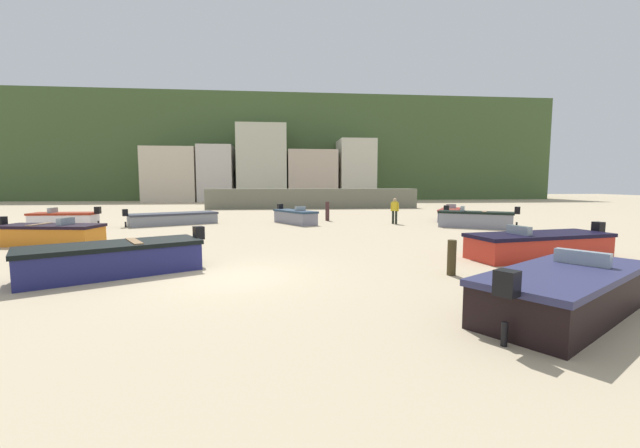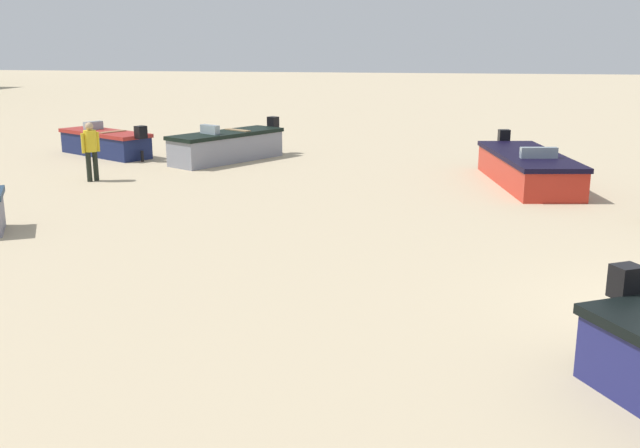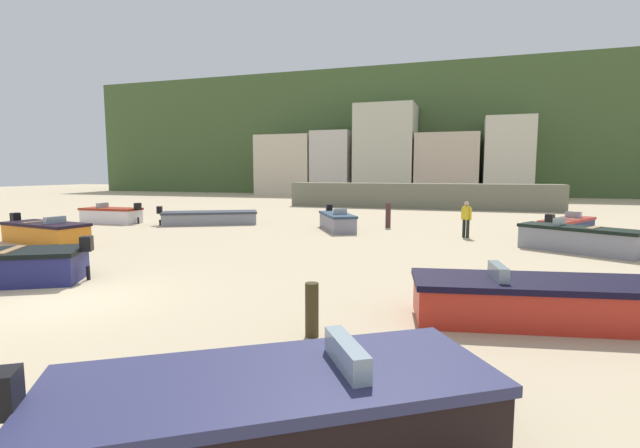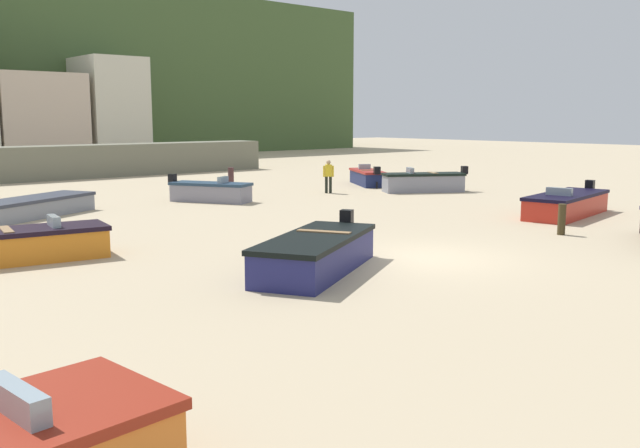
{
  "view_description": "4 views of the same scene",
  "coord_description": "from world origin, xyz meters",
  "px_view_note": "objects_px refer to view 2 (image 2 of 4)",
  "views": [
    {
      "loc": [
        1.35,
        -10.75,
        2.51
      ],
      "look_at": [
        3.32,
        8.28,
        0.57
      ],
      "focal_mm": 22.28,
      "sensor_mm": 36.0,
      "label": 1
    },
    {
      "loc": [
        -9.7,
        3.98,
        3.75
      ],
      "look_at": [
        2.74,
        6.1,
        0.55
      ],
      "focal_mm": 40.49,
      "sensor_mm": 36.0,
      "label": 2
    },
    {
      "loc": [
        8.65,
        -7.88,
        2.93
      ],
      "look_at": [
        3.66,
        7.41,
        1.09
      ],
      "focal_mm": 25.7,
      "sensor_mm": 36.0,
      "label": 3
    },
    {
      "loc": [
        -13.69,
        -11.63,
        3.64
      ],
      "look_at": [
        -0.37,
        3.76,
        0.5
      ],
      "focal_mm": 38.71,
      "sensor_mm": 36.0,
      "label": 4
    }
  ],
  "objects_px": {
    "boat_grey_7": "(227,146)",
    "beach_walker_foreground": "(91,147)",
    "boat_navy_5": "(106,143)",
    "boat_red_1": "(528,168)"
  },
  "relations": [
    {
      "from": "boat_grey_7",
      "to": "beach_walker_foreground",
      "type": "bearing_deg",
      "value": 86.92
    },
    {
      "from": "beach_walker_foreground",
      "to": "boat_navy_5",
      "type": "bearing_deg",
      "value": 56.75
    },
    {
      "from": "boat_red_1",
      "to": "boat_navy_5",
      "type": "xyz_separation_m",
      "value": [
        2.85,
        13.47,
        -0.01
      ]
    },
    {
      "from": "boat_red_1",
      "to": "boat_navy_5",
      "type": "bearing_deg",
      "value": -22.22
    },
    {
      "from": "boat_red_1",
      "to": "beach_walker_foreground",
      "type": "xyz_separation_m",
      "value": [
        -1.52,
        11.76,
        0.52
      ]
    },
    {
      "from": "boat_red_1",
      "to": "beach_walker_foreground",
      "type": "distance_m",
      "value": 11.87
    },
    {
      "from": "boat_navy_5",
      "to": "boat_red_1",
      "type": "bearing_deg",
      "value": -71.76
    },
    {
      "from": "boat_grey_7",
      "to": "beach_walker_foreground",
      "type": "distance_m",
      "value": 4.79
    },
    {
      "from": "boat_navy_5",
      "to": "boat_grey_7",
      "type": "height_order",
      "value": "boat_grey_7"
    },
    {
      "from": "boat_navy_5",
      "to": "boat_grey_7",
      "type": "bearing_deg",
      "value": -65.29
    }
  ]
}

